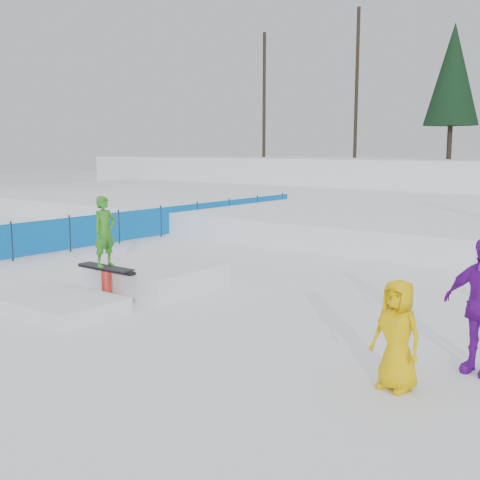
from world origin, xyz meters
The scene contains 5 objects.
ground centered at (0.00, 0.00, 0.00)m, with size 120.00×120.00×0.00m, color white.
snow_midrise centered at (0.00, 16.00, 0.40)m, with size 50.00×18.00×0.80m, color white.
safety_fence centered at (-6.50, 6.60, 0.55)m, with size 0.05×16.00×1.10m.
spectator_yellow centered at (5.39, -1.10, 0.72)m, with size 0.70×0.45×1.43m, color #E3B700.
jib_rail_feature centered at (-1.15, 0.26, 0.30)m, with size 2.60×4.40×2.11m.
Camera 1 is at (8.28, -8.12, 3.05)m, focal length 45.00 mm.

